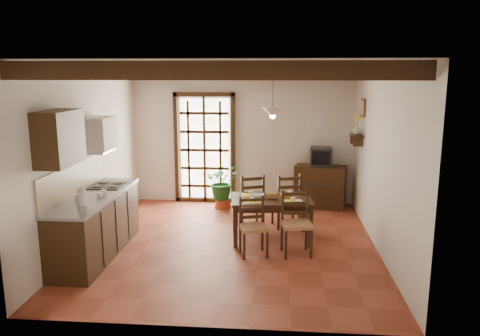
# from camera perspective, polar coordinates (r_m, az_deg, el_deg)

# --- Properties ---
(ground_plane) EXTENTS (5.00, 5.00, 0.00)m
(ground_plane) POSITION_cam_1_polar(r_m,az_deg,el_deg) (7.53, -1.02, -9.21)
(ground_plane) COLOR brown
(room_shell) EXTENTS (4.52, 5.02, 2.81)m
(room_shell) POSITION_cam_1_polar(r_m,az_deg,el_deg) (7.09, -1.07, 4.65)
(room_shell) COLOR silver
(room_shell) RESTS_ON ground_plane
(ceiling_beams) EXTENTS (4.50, 4.34, 0.20)m
(ceiling_beams) POSITION_cam_1_polar(r_m,az_deg,el_deg) (7.04, -1.10, 11.73)
(ceiling_beams) COLOR black
(ceiling_beams) RESTS_ON room_shell
(french_door) EXTENTS (1.26, 0.11, 2.32)m
(french_door) POSITION_cam_1_polar(r_m,az_deg,el_deg) (9.68, -4.33, 2.65)
(french_door) COLOR white
(french_door) RESTS_ON ground_plane
(kitchen_counter) EXTENTS (0.64, 2.25, 1.38)m
(kitchen_counter) POSITION_cam_1_polar(r_m,az_deg,el_deg) (7.27, -17.14, -6.54)
(kitchen_counter) COLOR black
(kitchen_counter) RESTS_ON ground_plane
(upper_cabinet) EXTENTS (0.35, 0.80, 0.70)m
(upper_cabinet) POSITION_cam_1_polar(r_m,az_deg,el_deg) (6.40, -21.17, 3.43)
(upper_cabinet) COLOR black
(upper_cabinet) RESTS_ON room_shell
(range_hood) EXTENTS (0.38, 0.60, 0.54)m
(range_hood) POSITION_cam_1_polar(r_m,az_deg,el_deg) (7.54, -16.85, 3.94)
(range_hood) COLOR white
(range_hood) RESTS_ON room_shell
(counter_items) EXTENTS (0.50, 1.43, 0.25)m
(counter_items) POSITION_cam_1_polar(r_m,az_deg,el_deg) (7.22, -17.10, -2.66)
(counter_items) COLOR black
(counter_items) RESTS_ON kitchen_counter
(dining_table) EXTENTS (1.35, 0.95, 0.69)m
(dining_table) POSITION_cam_1_polar(r_m,az_deg,el_deg) (7.56, 3.83, -4.33)
(dining_table) COLOR #321A10
(dining_table) RESTS_ON ground_plane
(chair_near_left) EXTENTS (0.48, 0.47, 0.86)m
(chair_near_left) POSITION_cam_1_polar(r_m,az_deg,el_deg) (7.02, 1.63, -8.43)
(chair_near_left) COLOR #AA7448
(chair_near_left) RESTS_ON ground_plane
(chair_near_right) EXTENTS (0.50, 0.48, 0.95)m
(chair_near_right) POSITION_cam_1_polar(r_m,az_deg,el_deg) (7.07, 6.86, -8.12)
(chair_near_right) COLOR #AA7448
(chair_near_right) RESTS_ON ground_plane
(chair_far_left) EXTENTS (0.56, 0.55, 0.96)m
(chair_far_left) POSITION_cam_1_polar(r_m,az_deg,el_deg) (8.25, 1.21, -5.14)
(chair_far_left) COLOR #AA7448
(chair_far_left) RESTS_ON ground_plane
(chair_far_right) EXTENTS (0.55, 0.54, 0.96)m
(chair_far_right) POSITION_cam_1_polar(r_m,az_deg,el_deg) (8.30, 5.63, -5.08)
(chair_far_right) COLOR #AA7448
(chair_far_right) RESTS_ON ground_plane
(table_setting) EXTENTS (0.93, 0.62, 0.09)m
(table_setting) POSITION_cam_1_polar(r_m,az_deg,el_deg) (7.54, 3.84, -3.87)
(table_setting) COLOR yellow
(table_setting) RESTS_ON dining_table
(table_bowl) EXTENTS (0.22, 0.22, 0.05)m
(table_bowl) POSITION_cam_1_polar(r_m,az_deg,el_deg) (7.55, 2.09, -3.40)
(table_bowl) COLOR white
(table_bowl) RESTS_ON dining_table
(sideboard) EXTENTS (1.07, 0.67, 0.85)m
(sideboard) POSITION_cam_1_polar(r_m,az_deg,el_deg) (9.54, 9.74, -2.24)
(sideboard) COLOR black
(sideboard) RESTS_ON ground_plane
(crt_tv) EXTENTS (0.46, 0.43, 0.36)m
(crt_tv) POSITION_cam_1_polar(r_m,az_deg,el_deg) (9.41, 9.87, 1.38)
(crt_tv) COLOR black
(crt_tv) RESTS_ON sideboard
(fuse_box) EXTENTS (0.25, 0.03, 0.32)m
(fuse_box) POSITION_cam_1_polar(r_m,az_deg,el_deg) (9.56, 9.47, 5.88)
(fuse_box) COLOR white
(fuse_box) RESTS_ON room_shell
(plant_pot) EXTENTS (0.34, 0.34, 0.21)m
(plant_pot) POSITION_cam_1_polar(r_m,az_deg,el_deg) (9.41, -2.12, -4.23)
(plant_pot) COLOR maroon
(plant_pot) RESTS_ON ground_plane
(potted_plant) EXTENTS (1.98, 1.80, 1.87)m
(potted_plant) POSITION_cam_1_polar(r_m,az_deg,el_deg) (9.30, -2.14, -1.50)
(potted_plant) COLOR #144C19
(potted_plant) RESTS_ON ground_plane
(wall_shelf) EXTENTS (0.20, 0.42, 0.20)m
(wall_shelf) POSITION_cam_1_polar(r_m,az_deg,el_deg) (8.80, 14.05, 3.65)
(wall_shelf) COLOR black
(wall_shelf) RESTS_ON room_shell
(shelf_vase) EXTENTS (0.15, 0.15, 0.15)m
(shelf_vase) POSITION_cam_1_polar(r_m,az_deg,el_deg) (8.78, 14.09, 4.54)
(shelf_vase) COLOR #B2BFB2
(shelf_vase) RESTS_ON wall_shelf
(shelf_flowers) EXTENTS (0.14, 0.14, 0.36)m
(shelf_flowers) POSITION_cam_1_polar(r_m,az_deg,el_deg) (8.76, 14.16, 5.89)
(shelf_flowers) COLOR yellow
(shelf_flowers) RESTS_ON shelf_vase
(framed_picture) EXTENTS (0.03, 0.32, 0.32)m
(framed_picture) POSITION_cam_1_polar(r_m,az_deg,el_deg) (8.76, 14.76, 7.13)
(framed_picture) COLOR brown
(framed_picture) RESTS_ON room_shell
(pendant_lamp) EXTENTS (0.36, 0.36, 0.84)m
(pendant_lamp) POSITION_cam_1_polar(r_m,az_deg,el_deg) (7.39, 4.00, 6.95)
(pendant_lamp) COLOR black
(pendant_lamp) RESTS_ON room_shell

